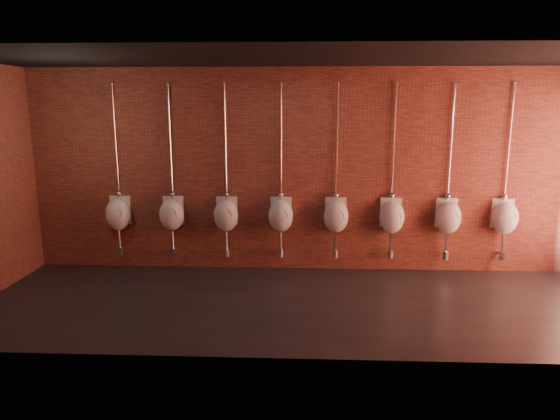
{
  "coord_description": "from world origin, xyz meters",
  "views": [
    {
      "loc": [
        0.06,
        -6.33,
        2.62
      ],
      "look_at": [
        -0.25,
        0.9,
        1.1
      ],
      "focal_mm": 32.0,
      "sensor_mm": 36.0,
      "label": 1
    }
  ],
  "objects": [
    {
      "name": "ground",
      "position": [
        0.0,
        0.0,
        0.0
      ],
      "size": [
        8.5,
        8.5,
        0.0
      ],
      "primitive_type": "plane",
      "color": "black",
      "rests_on": "ground"
    },
    {
      "name": "room_shell",
      "position": [
        0.0,
        0.0,
        2.01
      ],
      "size": [
        8.54,
        3.04,
        3.22
      ],
      "color": "black",
      "rests_on": "ground"
    },
    {
      "name": "urinal_0",
      "position": [
        -2.88,
        1.36,
        0.92
      ],
      "size": [
        0.41,
        0.36,
        2.72
      ],
      "color": "white",
      "rests_on": "ground"
    },
    {
      "name": "urinal_1",
      "position": [
        -2.0,
        1.36,
        0.92
      ],
      "size": [
        0.41,
        0.36,
        2.72
      ],
      "color": "white",
      "rests_on": "ground"
    },
    {
      "name": "urinal_2",
      "position": [
        -1.13,
        1.36,
        0.92
      ],
      "size": [
        0.41,
        0.36,
        2.72
      ],
      "color": "white",
      "rests_on": "ground"
    },
    {
      "name": "urinal_3",
      "position": [
        -0.26,
        1.36,
        0.92
      ],
      "size": [
        0.41,
        0.36,
        2.72
      ],
      "color": "white",
      "rests_on": "ground"
    },
    {
      "name": "urinal_4",
      "position": [
        0.61,
        1.36,
        0.92
      ],
      "size": [
        0.41,
        0.36,
        2.72
      ],
      "color": "white",
      "rests_on": "ground"
    },
    {
      "name": "urinal_5",
      "position": [
        1.48,
        1.36,
        0.92
      ],
      "size": [
        0.41,
        0.36,
        2.72
      ],
      "color": "white",
      "rests_on": "ground"
    },
    {
      "name": "urinal_6",
      "position": [
        2.35,
        1.36,
        0.92
      ],
      "size": [
        0.41,
        0.36,
        2.72
      ],
      "color": "white",
      "rests_on": "ground"
    },
    {
      "name": "urinal_7",
      "position": [
        3.23,
        1.36,
        0.92
      ],
      "size": [
        0.41,
        0.36,
        2.72
      ],
      "color": "white",
      "rests_on": "ground"
    }
  ]
}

